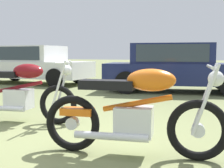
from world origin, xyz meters
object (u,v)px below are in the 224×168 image
object	(u,v)px
car_white	(31,63)
car_navy	(175,65)
motorcycle_maroon	(19,93)
motorcycle_orange	(134,112)

from	to	relation	value
car_white	car_navy	bearing A→B (deg)	-5.64
motorcycle_maroon	car_white	distance (m)	6.95
motorcycle_orange	car_white	world-z (taller)	car_white
car_white	car_navy	size ratio (longest dim) A/B	1.02
motorcycle_maroon	car_navy	distance (m)	5.37
car_white	car_navy	distance (m)	5.62
motorcycle_maroon	car_navy	world-z (taller)	car_navy
car_white	motorcycle_orange	bearing A→B (deg)	-46.38
car_navy	motorcycle_maroon	bearing A→B (deg)	-117.46
motorcycle_orange	motorcycle_maroon	bearing A→B (deg)	149.77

